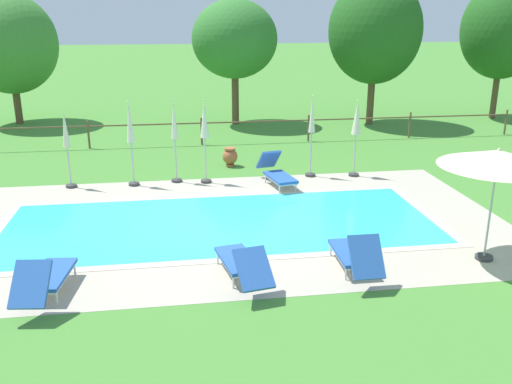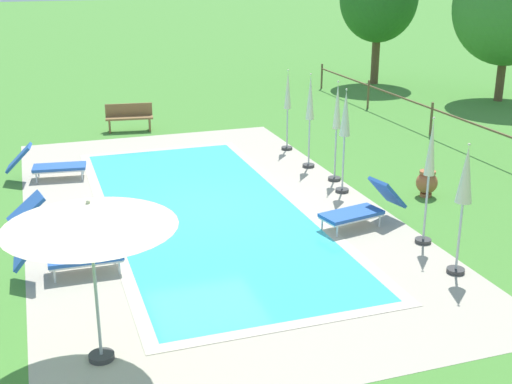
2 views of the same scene
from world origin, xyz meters
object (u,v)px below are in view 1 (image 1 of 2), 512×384
object	(u,v)px
sun_lounger_north_end	(355,254)
tree_centre	(375,31)
sun_lounger_north_mid	(242,263)
sun_lounger_north_far	(46,278)
patio_umbrella_open_foreground	(498,159)
patio_umbrella_closed_row_mid_east	(356,124)
tree_west_mid	(235,39)
patio_umbrella_closed_row_west	(205,127)
patio_umbrella_closed_row_east	(66,139)
patio_umbrella_closed_row_centre	(312,125)
patio_umbrella_closed_deck_corner	(174,130)
tree_east_mid	(503,30)
tree_far_west	(9,44)
sun_lounger_north_near_steps	(277,172)
terracotta_urn_near_fence	(230,156)
patio_umbrella_closed_row_mid_west	(130,131)

from	to	relation	value
sun_lounger_north_end	tree_centre	distance (m)	16.06
sun_lounger_north_mid	sun_lounger_north_far	world-z (taller)	sun_lounger_north_far
patio_umbrella_open_foreground	tree_centre	bearing A→B (deg)	79.67
patio_umbrella_closed_row_mid_east	tree_west_mid	distance (m)	9.67
patio_umbrella_closed_row_west	tree_west_mid	distance (m)	9.49
sun_lounger_north_end	patio_umbrella_closed_row_east	xyz separation A→B (m)	(-6.47, 6.61, 1.06)
patio_umbrella_closed_row_centre	patio_umbrella_closed_deck_corner	xyz separation A→B (m)	(-4.16, 0.01, -0.03)
patio_umbrella_open_foreground	tree_east_mid	world-z (taller)	tree_east_mid
patio_umbrella_closed_row_centre	tree_far_west	distance (m)	15.39
sun_lounger_north_mid	patio_umbrella_closed_row_mid_east	xyz separation A→B (m)	(4.35, 6.52, 1.29)
tree_east_mid	sun_lounger_north_mid	bearing A→B (deg)	-133.08
patio_umbrella_closed_row_mid_east	patio_umbrella_closed_row_centre	bearing A→B (deg)	172.65
tree_east_mid	patio_umbrella_closed_deck_corner	bearing A→B (deg)	-151.21
patio_umbrella_closed_row_centre	tree_centre	world-z (taller)	tree_centre
sun_lounger_north_near_steps	terracotta_urn_near_fence	bearing A→B (deg)	116.86
patio_umbrella_closed_row_mid_west	patio_umbrella_closed_deck_corner	world-z (taller)	patio_umbrella_closed_deck_corner
sun_lounger_north_mid	terracotta_urn_near_fence	world-z (taller)	sun_lounger_north_mid
patio_umbrella_closed_deck_corner	tree_east_mid	bearing A→B (deg)	28.79
tree_centre	patio_umbrella_closed_row_east	bearing A→B (deg)	-146.23
terracotta_urn_near_fence	tree_far_west	bearing A→B (deg)	135.15
sun_lounger_north_near_steps	patio_umbrella_closed_row_mid_west	distance (m)	4.42
patio_umbrella_open_foreground	patio_umbrella_closed_row_west	world-z (taller)	patio_umbrella_closed_row_west
sun_lounger_north_far	sun_lounger_north_end	world-z (taller)	sun_lounger_north_end
patio_umbrella_closed_row_west	patio_umbrella_closed_deck_corner	xyz separation A→B (m)	(-0.88, 0.21, -0.10)
patio_umbrella_closed_deck_corner	tree_far_west	bearing A→B (deg)	124.34
tree_west_mid	sun_lounger_north_mid	bearing A→B (deg)	-96.02
sun_lounger_north_far	patio_umbrella_closed_row_centre	xyz separation A→B (m)	(6.55, 6.82, 1.23)
patio_umbrella_closed_row_mid_west	tree_centre	world-z (taller)	tree_centre
sun_lounger_north_mid	patio_umbrella_closed_row_west	bearing A→B (deg)	92.52
patio_umbrella_closed_deck_corner	tree_far_west	xyz separation A→B (m)	(-7.06, 10.34, 1.98)
sun_lounger_north_near_steps	sun_lounger_north_end	size ratio (longest dim) A/B	1.06
patio_umbrella_closed_row_centre	tree_far_west	world-z (taller)	tree_far_west
patio_umbrella_closed_row_mid_east	patio_umbrella_closed_deck_corner	size ratio (longest dim) A/B	0.95
sun_lounger_north_far	tree_west_mid	bearing A→B (deg)	71.67
patio_umbrella_closed_row_west	tree_east_mid	size ratio (longest dim) A/B	0.39
sun_lounger_north_end	tree_centre	xyz separation A→B (m)	(5.51, 14.62, 3.73)
sun_lounger_north_mid	patio_umbrella_closed_row_centre	world-z (taller)	patio_umbrella_closed_row_centre
patio_umbrella_closed_row_west	patio_umbrella_closed_row_centre	world-z (taller)	patio_umbrella_closed_row_centre
patio_umbrella_closed_deck_corner	terracotta_urn_near_fence	world-z (taller)	patio_umbrella_closed_deck_corner
patio_umbrella_closed_deck_corner	sun_lounger_north_end	bearing A→B (deg)	-63.16
tree_west_mid	patio_umbrella_closed_row_east	bearing A→B (deg)	-123.31
patio_umbrella_closed_row_east	terracotta_urn_near_fence	world-z (taller)	patio_umbrella_closed_row_east
sun_lounger_north_end	patio_umbrella_closed_row_mid_east	size ratio (longest dim) A/B	0.78
sun_lounger_north_mid	tree_east_mid	distance (m)	21.02
patio_umbrella_open_foreground	sun_lounger_north_near_steps	bearing A→B (deg)	120.05
sun_lounger_north_far	tree_far_west	distance (m)	18.08
patio_umbrella_closed_row_mid_east	patio_umbrella_open_foreground	bearing A→B (deg)	-83.13
patio_umbrella_closed_row_centre	patio_umbrella_closed_row_mid_east	xyz separation A→B (m)	(1.36, -0.17, 0.05)
patio_umbrella_open_foreground	tree_west_mid	xyz separation A→B (m)	(-3.47, 15.35, 1.60)
sun_lounger_north_mid	patio_umbrella_closed_deck_corner	distance (m)	6.91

